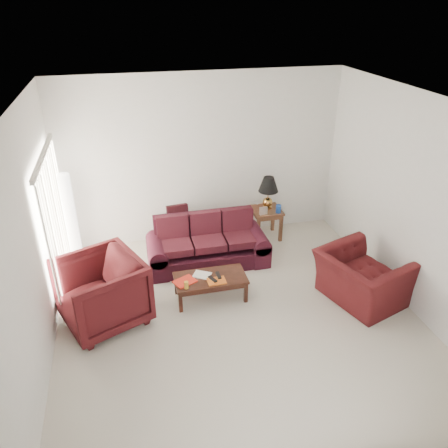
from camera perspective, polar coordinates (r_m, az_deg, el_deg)
The scene contains 19 objects.
floor at distance 6.40m, azimuth 1.82°, elevation -11.85°, with size 5.00×5.00×0.00m, color beige.
blinds at distance 6.83m, azimuth -21.09°, elevation -0.28°, with size 0.10×2.00×2.16m, color silver.
sofa at distance 7.30m, azimuth -2.14°, elevation -2.43°, with size 2.00×0.86×0.82m, color black, non-canonical shape.
throw_pillow at distance 7.70m, azimuth -6.05°, elevation 1.15°, with size 0.37×0.11×0.37m, color black.
end_table at distance 8.20m, azimuth 5.49°, elevation 0.11°, with size 0.53×0.53×0.58m, color #50241B, non-canonical shape.
table_lamp at distance 8.00m, azimuth 5.78°, elevation 4.08°, with size 0.36×0.36×0.61m, color #AD7936, non-canonical shape.
clock at distance 7.85m, azimuth 5.17°, elevation 1.74°, with size 0.14×0.05×0.14m, color white.
blue_canister at distance 7.94m, azimuth 7.12°, elevation 1.99°, with size 0.09×0.09×0.15m, color navy.
picture_frame at distance 8.13m, azimuth 4.36°, elevation 2.84°, with size 0.14×0.02×0.17m, color silver.
floor_lamp at distance 7.60m, azimuth -19.48°, elevation 0.59°, with size 0.26×0.26×1.62m, color white, non-canonical shape.
armchair_left at distance 6.24m, azimuth -15.75°, elevation -8.57°, with size 1.05×1.08×0.98m, color #3C0D10.
armchair_right at distance 6.79m, azimuth 17.50°, elevation -6.75°, with size 1.16×1.02×0.76m, color #3E0E10.
coffee_table at distance 6.62m, azimuth -1.77°, elevation -8.27°, with size 1.06×0.53×0.37m, color black, non-canonical shape.
magazine_red at distance 6.43m, azimuth -5.14°, elevation -7.50°, with size 0.31×0.23×0.02m, color red.
magazine_white at distance 6.55m, azimuth -2.88°, elevation -6.65°, with size 0.25×0.19×0.01m, color silver.
magazine_orange at distance 6.42m, azimuth -0.98°, elevation -7.45°, with size 0.27×0.20×0.02m, color #B85115.
remote_a at distance 6.42m, azimuth -1.50°, elevation -7.19°, with size 0.05×0.17×0.02m, color black.
remote_b at distance 6.50m, azimuth -0.73°, elevation -6.70°, with size 0.05×0.18×0.02m, color black.
yellow_glass at distance 6.28m, azimuth -4.94°, elevation -7.95°, with size 0.06×0.06×0.11m, color gold.
Camera 1 is at (-1.35, -4.74, 4.09)m, focal length 35.00 mm.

